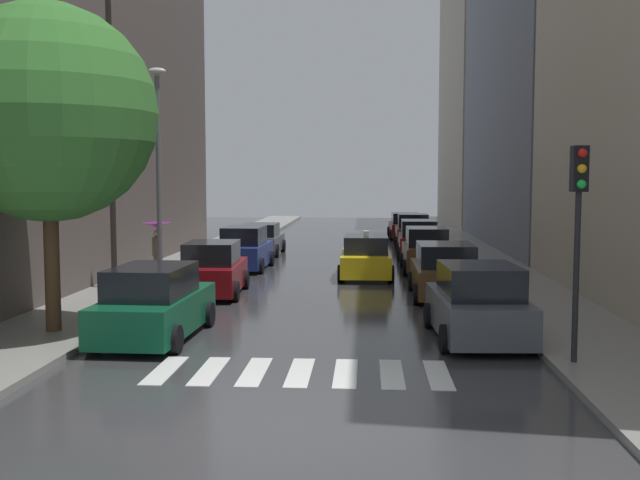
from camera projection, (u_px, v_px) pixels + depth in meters
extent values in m
cube|color=#353538|center=(339.00, 259.00, 35.43)|extent=(28.00, 72.00, 0.04)
cube|color=gray|center=(204.00, 256.00, 35.83)|extent=(3.00, 72.00, 0.15)
cube|color=gray|center=(477.00, 258.00, 35.02)|extent=(3.00, 72.00, 0.15)
cube|color=silver|center=(165.00, 370.00, 14.82)|extent=(0.45, 2.20, 0.01)
cube|color=silver|center=(210.00, 371.00, 14.76)|extent=(0.45, 2.20, 0.01)
cube|color=silver|center=(255.00, 372.00, 14.71)|extent=(0.45, 2.20, 0.01)
cube|color=silver|center=(300.00, 372.00, 14.65)|extent=(0.45, 2.20, 0.01)
cube|color=silver|center=(346.00, 373.00, 14.59)|extent=(0.45, 2.20, 0.01)
cube|color=silver|center=(392.00, 374.00, 14.54)|extent=(0.45, 2.20, 0.01)
cube|color=silver|center=(438.00, 375.00, 14.48)|extent=(0.45, 2.20, 0.01)
cube|color=#564C47|center=(105.00, 26.00, 34.90)|extent=(6.00, 15.65, 21.79)
cube|color=slate|center=(547.00, 44.00, 40.30)|extent=(6.00, 21.17, 22.04)
cube|color=#9E9384|center=(487.00, 81.00, 60.65)|extent=(6.00, 18.00, 23.37)
cube|color=#0C4C2D|center=(155.00, 313.00, 17.72)|extent=(1.98, 4.58, 0.87)
cube|color=black|center=(152.00, 281.00, 17.43)|extent=(1.70, 2.54, 0.72)
cylinder|color=black|center=(139.00, 313.00, 19.31)|extent=(0.24, 0.65, 0.64)
cylinder|color=black|center=(208.00, 314.00, 19.14)|extent=(0.24, 0.65, 0.64)
cylinder|color=black|center=(93.00, 338.00, 16.35)|extent=(0.24, 0.65, 0.64)
cylinder|color=black|center=(175.00, 339.00, 16.18)|extent=(0.24, 0.65, 0.64)
cube|color=maroon|center=(213.00, 276.00, 24.33)|extent=(1.97, 4.16, 0.87)
cube|color=black|center=(212.00, 253.00, 24.06)|extent=(1.68, 2.32, 0.71)
cylinder|color=black|center=(194.00, 279.00, 25.71)|extent=(0.25, 0.65, 0.64)
cylinder|color=black|center=(245.00, 280.00, 25.68)|extent=(0.25, 0.65, 0.64)
cylinder|color=black|center=(177.00, 291.00, 23.02)|extent=(0.25, 0.65, 0.64)
cylinder|color=black|center=(235.00, 291.00, 22.99)|extent=(0.25, 0.65, 0.64)
cube|color=navy|center=(245.00, 255.00, 31.06)|extent=(1.88, 4.16, 0.90)
cube|color=black|center=(244.00, 235.00, 30.79)|extent=(1.61, 2.30, 0.73)
cylinder|color=black|center=(231.00, 258.00, 32.51)|extent=(0.24, 0.65, 0.64)
cylinder|color=black|center=(271.00, 259.00, 32.36)|extent=(0.24, 0.65, 0.64)
cylinder|color=black|center=(217.00, 265.00, 29.82)|extent=(0.24, 0.65, 0.64)
cylinder|color=black|center=(261.00, 266.00, 29.66)|extent=(0.24, 0.65, 0.64)
cube|color=#474C51|center=(261.00, 243.00, 37.12)|extent=(1.92, 4.15, 0.76)
cube|color=black|center=(260.00, 230.00, 36.85)|extent=(1.68, 2.29, 0.62)
cylinder|color=black|center=(247.00, 246.00, 38.56)|extent=(0.22, 0.64, 0.64)
cylinder|color=black|center=(283.00, 246.00, 38.43)|extent=(0.22, 0.64, 0.64)
cylinder|color=black|center=(237.00, 251.00, 35.84)|extent=(0.22, 0.64, 0.64)
cylinder|color=black|center=(276.00, 251.00, 35.71)|extent=(0.22, 0.64, 0.64)
cube|color=#474C51|center=(477.00, 314.00, 17.58)|extent=(2.10, 4.29, 0.90)
cube|color=black|center=(480.00, 280.00, 17.30)|extent=(1.78, 2.39, 0.74)
cylinder|color=black|center=(429.00, 315.00, 19.00)|extent=(0.25, 0.65, 0.64)
cylinder|color=black|center=(504.00, 316.00, 18.97)|extent=(0.25, 0.65, 0.64)
cylinder|color=black|center=(445.00, 339.00, 16.24)|extent=(0.25, 0.65, 0.64)
cylinder|color=black|center=(533.00, 339.00, 16.21)|extent=(0.25, 0.65, 0.64)
cube|color=brown|center=(444.00, 278.00, 23.84)|extent=(1.93, 4.26, 0.86)
cube|color=black|center=(445.00, 255.00, 23.57)|extent=(1.70, 2.34, 0.71)
cylinder|color=black|center=(411.00, 281.00, 25.33)|extent=(0.22, 0.64, 0.64)
cylinder|color=black|center=(469.00, 281.00, 25.21)|extent=(0.22, 0.64, 0.64)
cylinder|color=black|center=(417.00, 294.00, 22.53)|extent=(0.22, 0.64, 0.64)
cylinder|color=black|center=(481.00, 294.00, 22.41)|extent=(0.22, 0.64, 0.64)
cube|color=brown|center=(426.00, 256.00, 30.31)|extent=(1.77, 4.08, 0.90)
cube|color=black|center=(427.00, 237.00, 30.04)|extent=(1.56, 2.24, 0.74)
cylinder|color=black|center=(402.00, 260.00, 31.73)|extent=(0.22, 0.64, 0.64)
cylinder|color=black|center=(444.00, 260.00, 31.62)|extent=(0.22, 0.64, 0.64)
cylinder|color=black|center=(406.00, 268.00, 29.06)|extent=(0.22, 0.64, 0.64)
cylinder|color=black|center=(452.00, 268.00, 28.95)|extent=(0.22, 0.64, 0.64)
cube|color=maroon|center=(418.00, 245.00, 35.50)|extent=(1.92, 4.20, 0.90)
cube|color=black|center=(419.00, 228.00, 35.22)|extent=(1.66, 2.32, 0.74)
cylinder|color=black|center=(399.00, 248.00, 36.96)|extent=(0.23, 0.64, 0.64)
cylinder|color=black|center=(436.00, 249.00, 36.81)|extent=(0.23, 0.64, 0.64)
cylinder|color=black|center=(400.00, 254.00, 34.24)|extent=(0.23, 0.64, 0.64)
cylinder|color=black|center=(440.00, 254.00, 34.08)|extent=(0.23, 0.64, 0.64)
cube|color=brown|center=(412.00, 235.00, 41.82)|extent=(1.88, 4.05, 0.90)
cube|color=black|center=(413.00, 220.00, 41.56)|extent=(1.64, 2.24, 0.74)
cylinder|color=black|center=(395.00, 238.00, 43.24)|extent=(0.23, 0.64, 0.64)
cylinder|color=black|center=(427.00, 238.00, 43.11)|extent=(0.23, 0.64, 0.64)
cylinder|color=black|center=(397.00, 242.00, 40.59)|extent=(0.23, 0.64, 0.64)
cylinder|color=black|center=(431.00, 242.00, 40.46)|extent=(0.23, 0.64, 0.64)
cube|color=maroon|center=(405.00, 229.00, 47.13)|extent=(1.98, 4.38, 0.79)
cube|color=black|center=(405.00, 218.00, 46.85)|extent=(1.71, 2.42, 0.65)
cylinder|color=black|center=(389.00, 231.00, 48.62)|extent=(0.23, 0.64, 0.64)
cylinder|color=black|center=(418.00, 232.00, 48.54)|extent=(0.23, 0.64, 0.64)
cylinder|color=black|center=(391.00, 235.00, 45.76)|extent=(0.23, 0.64, 0.64)
cylinder|color=black|center=(422.00, 235.00, 45.68)|extent=(0.23, 0.64, 0.64)
cube|color=yellow|center=(366.00, 262.00, 28.66)|extent=(1.85, 4.41, 0.80)
cube|color=black|center=(366.00, 244.00, 28.38)|extent=(1.63, 2.42, 0.65)
cube|color=#F2EDCC|center=(366.00, 233.00, 28.35)|extent=(0.20, 0.36, 0.18)
cylinder|color=black|center=(343.00, 264.00, 30.19)|extent=(0.22, 0.64, 0.64)
cylinder|color=black|center=(389.00, 265.00, 30.07)|extent=(0.22, 0.64, 0.64)
cylinder|color=black|center=(341.00, 274.00, 27.30)|extent=(0.22, 0.64, 0.64)
cylinder|color=black|center=(391.00, 274.00, 27.18)|extent=(0.22, 0.64, 0.64)
cylinder|color=brown|center=(158.00, 268.00, 26.89)|extent=(0.28, 0.28, 0.85)
cylinder|color=brown|center=(157.00, 247.00, 26.83)|extent=(0.36, 0.36, 0.68)
sphere|color=tan|center=(157.00, 234.00, 26.79)|extent=(0.27, 0.27, 0.27)
cone|color=#8C1E8C|center=(157.00, 225.00, 26.77)|extent=(1.02, 1.02, 0.20)
cylinder|color=#333338|center=(157.00, 236.00, 26.80)|extent=(0.02, 0.02, 0.77)
cylinder|color=#513823|center=(52.00, 269.00, 17.83)|extent=(0.36, 0.36, 3.00)
sphere|color=#346F2C|center=(47.00, 113.00, 17.52)|extent=(5.15, 5.15, 5.15)
cylinder|color=black|center=(576.00, 278.00, 14.76)|extent=(0.12, 0.12, 3.40)
cube|color=black|center=(579.00, 169.00, 14.58)|extent=(0.30, 0.30, 0.90)
sphere|color=red|center=(582.00, 153.00, 14.38)|extent=(0.18, 0.18, 0.18)
sphere|color=#F2A519|center=(582.00, 169.00, 14.40)|extent=(0.18, 0.18, 0.18)
sphere|color=green|center=(581.00, 184.00, 14.43)|extent=(0.18, 0.18, 0.18)
cylinder|color=#595B60|center=(159.00, 183.00, 24.52)|extent=(0.16, 0.16, 6.98)
ellipsoid|color=beige|center=(157.00, 71.00, 24.22)|extent=(0.60, 0.28, 0.24)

